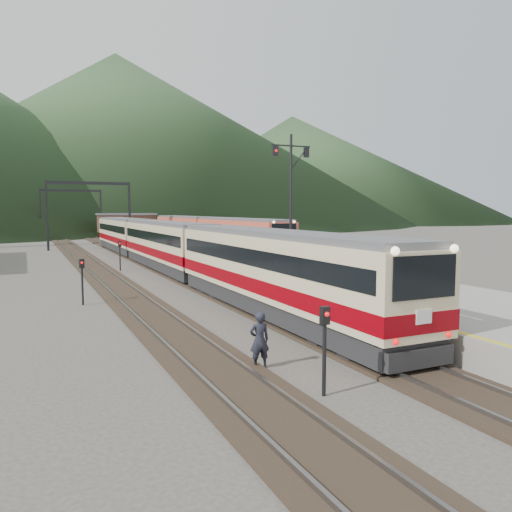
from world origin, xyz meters
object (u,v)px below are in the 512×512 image
main_train (166,246)px  worker (259,340)px  second_train (208,230)px  signal_mast (291,192)px

main_train → worker: bearing=-98.5°
second_train → signal_mast: size_ratio=5.47×
second_train → signal_mast: signal_mast is taller
main_train → second_train: second_train is taller
main_train → signal_mast: (2.81, -14.81, 3.72)m
signal_mast → main_train: bearing=100.7°
signal_mast → worker: bearing=-123.1°
second_train → worker: bearing=-107.7°
main_train → second_train: 25.58m
signal_mast → worker: signal_mast is taller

